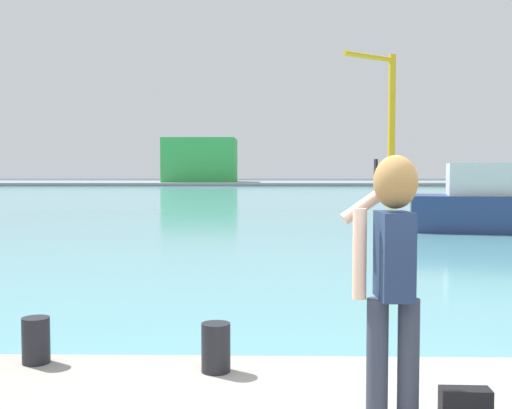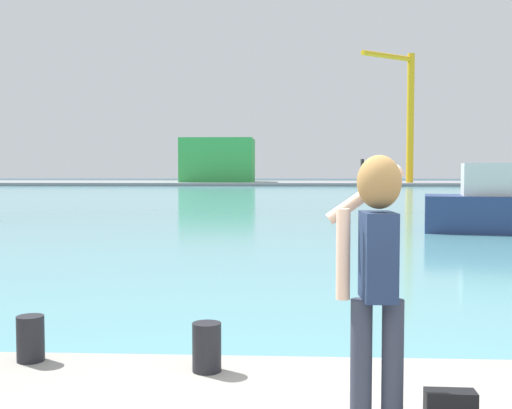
{
  "view_description": "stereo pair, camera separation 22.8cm",
  "coord_description": "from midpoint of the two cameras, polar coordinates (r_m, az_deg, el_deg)",
  "views": [
    {
      "loc": [
        -0.64,
        -3.49,
        2.25
      ],
      "look_at": [
        -0.8,
        4.04,
        1.84
      ],
      "focal_mm": 44.14,
      "sensor_mm": 36.0,
      "label": 1
    },
    {
      "loc": [
        -0.41,
        -3.48,
        2.25
      ],
      "look_at": [
        -0.8,
        4.04,
        1.84
      ],
      "focal_mm": 44.14,
      "sensor_mm": 36.0,
      "label": 2
    }
  ],
  "objects": [
    {
      "name": "harbor_bollard",
      "position": [
        5.27,
        -3.21,
        -12.78
      ],
      "size": [
        0.24,
        0.24,
        0.4
      ],
      "primitive_type": "cylinder",
      "color": "black",
      "rests_on": "quay_promenade"
    },
    {
      "name": "ground_plane",
      "position": [
        53.53,
        3.56,
        0.74
      ],
      "size": [
        220.0,
        220.0,
        0.0
      ],
      "primitive_type": "plane",
      "color": "#334751"
    },
    {
      "name": "far_shore_dock",
      "position": [
        95.5,
        3.32,
        1.94
      ],
      "size": [
        140.0,
        20.0,
        0.46
      ],
      "primitive_type": "cube",
      "color": "gray",
      "rests_on": "ground_plane"
    },
    {
      "name": "port_crane",
      "position": [
        91.47,
        13.5,
        8.65
      ],
      "size": [
        8.12,
        6.32,
        18.09
      ],
      "color": "yellow",
      "rests_on": "far_shore_dock"
    },
    {
      "name": "person_photographer",
      "position": [
        4.11,
        12.4,
        -5.05
      ],
      "size": [
        0.53,
        0.55,
        1.74
      ],
      "rotation": [
        0.0,
        0.0,
        1.62
      ],
      "color": "#2D3342",
      "rests_on": "quay_promenade"
    },
    {
      "name": "harbor_bollard_2",
      "position": [
        5.82,
        -18.68,
        -11.43
      ],
      "size": [
        0.23,
        0.23,
        0.39
      ],
      "primitive_type": "cylinder",
      "color": "black",
      "rests_on": "quay_promenade"
    },
    {
      "name": "handbag",
      "position": [
        4.43,
        18.69,
        -17.17
      ],
      "size": [
        0.32,
        0.15,
        0.24
      ],
      "primitive_type": "cube",
      "rotation": [
        0.0,
        0.0,
        -0.03
      ],
      "color": "black",
      "rests_on": "quay_promenade"
    },
    {
      "name": "warehouse_left",
      "position": [
        94.76,
        -3.37,
        4.02
      ],
      "size": [
        10.59,
        9.0,
        6.47
      ],
      "primitive_type": "cube",
      "color": "green",
      "rests_on": "far_shore_dock"
    },
    {
      "name": "harbor_water",
      "position": [
        55.53,
        3.54,
        0.83
      ],
      "size": [
        140.0,
        100.0,
        0.02
      ],
      "primitive_type": "cube",
      "color": "#599EA8",
      "rests_on": "ground_plane"
    }
  ]
}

